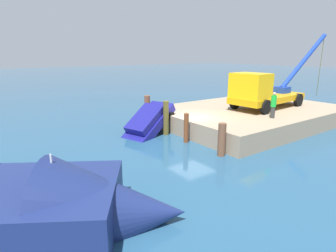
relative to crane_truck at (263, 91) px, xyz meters
The scene contains 9 objects.
ground 6.68m from the crane_truck, ahead, with size 200.00×200.00×0.00m, color navy.
dock 2.12m from the crane_truck, 74.01° to the right, with size 13.74×9.62×1.19m, color gray.
crane_truck is the anchor object (origin of this frame).
dock_worker 3.20m from the crane_truck, 48.71° to the left, with size 0.34×0.34×1.68m.
salvaged_car 9.23m from the crane_truck, 16.40° to the right, with size 4.59×3.15×2.95m.
piling_near 8.74m from the crane_truck, 29.03° to the right, with size 0.41×0.41×2.33m, color brown.
piling_mid 7.90m from the crane_truck, 13.71° to the right, with size 0.37×0.37×2.26m, color brown.
piling_far 7.71m from the crane_truck, ahead, with size 0.30×0.30×1.80m, color brown.
piling_end 8.25m from the crane_truck, 22.58° to the left, with size 0.41×0.41×1.77m, color brown.
Camera 1 is at (11.79, 13.67, 5.28)m, focal length 30.03 mm.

